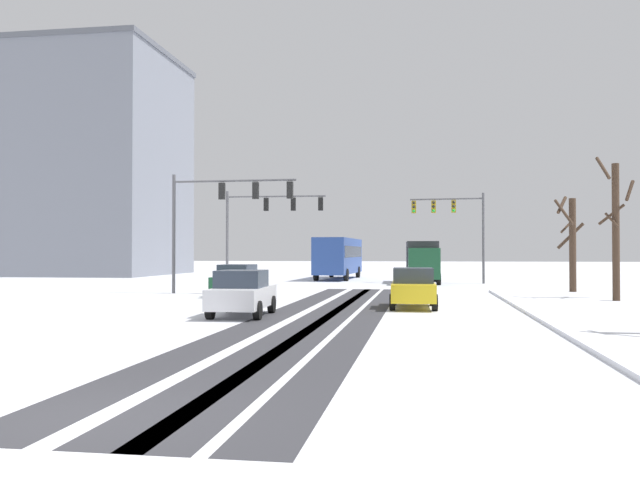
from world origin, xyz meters
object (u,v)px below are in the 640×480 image
Objects in this scene: traffic_signal_far_left at (267,215)px; car_white_third at (242,293)px; car_dark_green_lead at (238,280)px; bare_tree_sidewalk_mid at (616,226)px; bare_tree_sidewalk_far at (571,240)px; bus_oncoming at (339,255)px; office_building_far_left_block at (81,165)px; traffic_signal_far_right at (454,217)px; car_yellow_cab_second at (413,288)px; box_truck_delivery at (422,261)px; traffic_signal_near_left at (223,205)px.

traffic_signal_far_left is 1.68× the size of car_white_third.
car_dark_green_lead is 1.00× the size of car_white_third.
bare_tree_sidewalk_far is at bearing 94.13° from bare_tree_sidewalk_mid.
bare_tree_sidewalk_mid is (15.79, -22.47, 1.45)m from bus_oncoming.
car_white_third is at bearing -131.23° from bare_tree_sidewalk_far.
bus_oncoming is 29.45m from office_building_far_left_block.
traffic_signal_far_left is 1.04× the size of bare_tree_sidewalk_mid.
bare_tree_sidewalk_far is at bearing -45.48° from bus_oncoming.
office_building_far_left_block reaches higher than car_dark_green_lead.
traffic_signal_far_left is at bearing 101.30° from car_white_third.
traffic_signal_far_left reaches higher than bus_oncoming.
traffic_signal_far_right is at bearing 17.29° from traffic_signal_far_left.
car_dark_green_lead is at bearing 146.56° from car_yellow_cab_second.
traffic_signal_far_left is 0.32× the size of office_building_far_left_block.
car_dark_green_lead is 17.99m from box_truck_delivery.
traffic_signal_far_left is 1.68× the size of car_dark_green_lead.
car_dark_green_lead and car_white_third have the same top height.
traffic_signal_far_left is at bearing -162.71° from traffic_signal_far_right.
office_building_far_left_block is at bearing 133.90° from car_yellow_cab_second.
office_building_far_left_block is at bearing 143.49° from traffic_signal_far_left.
box_truck_delivery is 37.87m from office_building_far_left_block.
bare_tree_sidewalk_far is at bearing 54.79° from car_yellow_cab_second.
box_truck_delivery is at bearing 52.09° from traffic_signal_near_left.
traffic_signal_far_left reaches higher than car_dark_green_lead.
car_white_third is 49.22m from office_building_far_left_block.
car_dark_green_lead is 0.76× the size of bare_tree_sidewalk_far.
bus_oncoming is at bearing -14.61° from office_building_far_left_block.
bare_tree_sidewalk_mid is at bearing 30.60° from car_yellow_cab_second.
traffic_signal_far_left is 29.74m from office_building_far_left_block.
box_truck_delivery is (6.25, 25.61, 0.82)m from car_white_third.
bus_oncoming is at bearing 91.16° from car_white_third.
traffic_signal_far_right is at bearing 83.16° from car_yellow_cab_second.
traffic_signal_far_left is at bearing -36.51° from office_building_far_left_block.
bare_tree_sidewalk_mid reaches higher than traffic_signal_far_right.
box_truck_delivery is at bearing -169.34° from traffic_signal_far_right.
traffic_signal_far_right reaches higher than bare_tree_sidewalk_far.
bare_tree_sidewalk_far is (15.29, -15.55, 0.94)m from bus_oncoming.
bare_tree_sidewalk_far is (19.06, 4.80, -1.89)m from traffic_signal_near_left.
traffic_signal_far_right reaches higher than bus_oncoming.
car_white_third is 26.38m from box_truck_delivery.
traffic_signal_far_right is 1.56× the size of car_dark_green_lead.
traffic_signal_far_right is 17.60m from bare_tree_sidewalk_mid.
traffic_signal_far_right is 22.22m from car_yellow_cab_second.
bus_oncoming is (3.77, 20.35, -2.83)m from traffic_signal_near_left.
box_truck_delivery is at bearing 119.31° from bare_tree_sidewalk_mid.
traffic_signal_far_right is 1.18× the size of bare_tree_sidewalk_far.
car_yellow_cab_second is 21.31m from box_truck_delivery.
car_yellow_cab_second is at bearing -36.27° from traffic_signal_near_left.
box_truck_delivery is at bearing -21.95° from office_building_far_left_block.
traffic_signal_far_left is at bearing 120.20° from car_yellow_cab_second.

